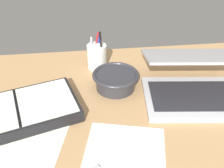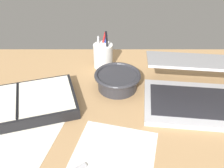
{
  "view_description": "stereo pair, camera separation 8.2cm",
  "coord_description": "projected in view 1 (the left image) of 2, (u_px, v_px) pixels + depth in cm",
  "views": [
    {
      "loc": [
        -5.66,
        -55.05,
        56.68
      ],
      "look_at": [
        2.37,
        11.75,
        9.0
      ],
      "focal_mm": 40.0,
      "sensor_mm": 36.0,
      "label": 1
    },
    {
      "loc": [
        2.56,
        -55.53,
        56.68
      ],
      "look_at": [
        2.37,
        11.75,
        9.0
      ],
      "focal_mm": 40.0,
      "sensor_mm": 36.0,
      "label": 2
    }
  ],
  "objects": [
    {
      "name": "desk_top",
      "position": [
        109.0,
        127.0,
        0.77
      ],
      "size": [
        140.0,
        100.0,
        2.0
      ],
      "primitive_type": "cube",
      "color": "tan",
      "rests_on": "ground"
    },
    {
      "name": "laptop",
      "position": [
        194.0,
        83.0,
        0.86
      ],
      "size": [
        37.26,
        34.42,
        16.57
      ],
      "rotation": [
        0.0,
        0.0,
        -0.11
      ],
      "color": "#B7B7BC",
      "rests_on": "desk_top"
    },
    {
      "name": "bowl",
      "position": [
        116.0,
        80.0,
        0.91
      ],
      "size": [
        16.86,
        16.86,
        6.31
      ],
      "color": "#2D2D33",
      "rests_on": "desk_top"
    },
    {
      "name": "pen_cup",
      "position": [
        97.0,
        56.0,
        1.02
      ],
      "size": [
        7.86,
        7.86,
        16.52
      ],
      "color": "white",
      "rests_on": "desk_top"
    },
    {
      "name": "planner",
      "position": [
        18.0,
        112.0,
        0.79
      ],
      "size": [
        41.36,
        30.73,
        4.27
      ],
      "rotation": [
        0.0,
        0.0,
        0.29
      ],
      "color": "black",
      "rests_on": "desk_top"
    },
    {
      "name": "paper_sheet_front",
      "position": [
        124.0,
        162.0,
        0.66
      ],
      "size": [
        27.6,
        31.1,
        0.16
      ],
      "primitive_type": "cube",
      "rotation": [
        0.0,
        0.0,
        -0.24
      ],
      "color": "white",
      "rests_on": "desk_top"
    },
    {
      "name": "paper_sheet_beside_planner",
      "position": [
        27.0,
        151.0,
        0.68
      ],
      "size": [
        23.73,
        28.47,
        0.16
      ],
      "primitive_type": "cube",
      "rotation": [
        0.0,
        0.0,
        -0.24
      ],
      "color": "silver",
      "rests_on": "desk_top"
    }
  ]
}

